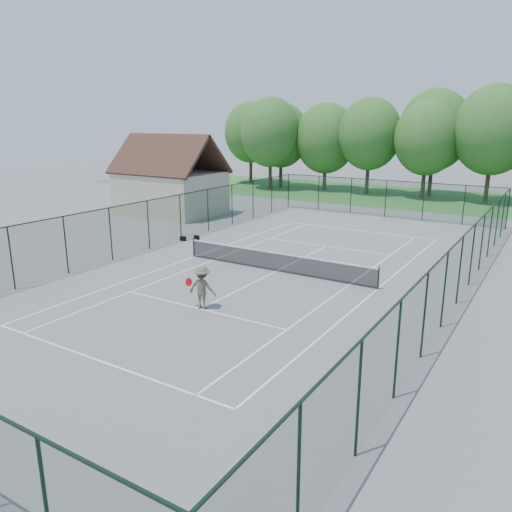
# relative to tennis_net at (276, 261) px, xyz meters

# --- Properties ---
(ground) EXTENTS (140.00, 140.00, 0.00)m
(ground) POSITION_rel_tennis_net_xyz_m (0.00, 0.00, -0.58)
(ground) COLOR slate
(ground) RESTS_ON ground
(grass_far) EXTENTS (80.00, 16.00, 0.01)m
(grass_far) POSITION_rel_tennis_net_xyz_m (0.00, 30.00, -0.57)
(grass_far) COLOR #387934
(grass_far) RESTS_ON ground
(court_lines) EXTENTS (11.05, 23.85, 0.01)m
(court_lines) POSITION_rel_tennis_net_xyz_m (0.00, 0.00, -0.57)
(court_lines) COLOR white
(court_lines) RESTS_ON ground
(tennis_net) EXTENTS (11.08, 0.08, 1.10)m
(tennis_net) POSITION_rel_tennis_net_xyz_m (0.00, 0.00, 0.00)
(tennis_net) COLOR black
(tennis_net) RESTS_ON ground
(fence_enclosure) EXTENTS (18.05, 36.05, 3.02)m
(fence_enclosure) POSITION_rel_tennis_net_xyz_m (0.00, 0.00, 0.98)
(fence_enclosure) COLOR #173B22
(fence_enclosure) RESTS_ON ground
(utility_building) EXTENTS (8.60, 6.27, 6.63)m
(utility_building) POSITION_rel_tennis_net_xyz_m (-16.00, 10.00, 2.54)
(utility_building) COLOR beige
(utility_building) RESTS_ON ground
(tree_line_far) EXTENTS (39.40, 6.40, 9.70)m
(tree_line_far) POSITION_rel_tennis_net_xyz_m (0.00, 30.00, 5.42)
(tree_line_far) COLOR #462F1F
(tree_line_far) RESTS_ON ground
(sports_bag_a) EXTENTS (0.38, 0.25, 0.29)m
(sports_bag_a) POSITION_rel_tennis_net_xyz_m (-8.65, 2.76, -0.43)
(sports_bag_a) COLOR black
(sports_bag_a) RESTS_ON ground
(sports_bag_b) EXTENTS (0.43, 0.34, 0.29)m
(sports_bag_b) POSITION_rel_tennis_net_xyz_m (-8.06, 3.45, -0.43)
(sports_bag_b) COLOR black
(sports_bag_b) RESTS_ON ground
(tennis_player) EXTENTS (1.69, 0.98, 1.84)m
(tennis_player) POSITION_rel_tennis_net_xyz_m (0.01, -6.28, 0.35)
(tennis_player) COLOR #565940
(tennis_player) RESTS_ON ground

